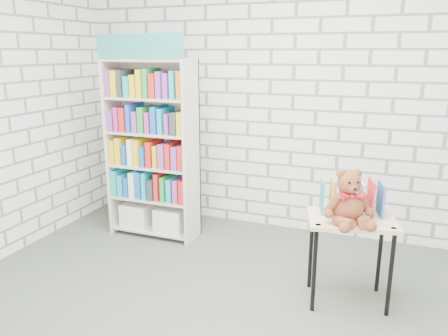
% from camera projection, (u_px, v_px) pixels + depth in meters
% --- Properties ---
extents(room_shell, '(4.52, 4.02, 2.81)m').
position_uv_depth(room_shell, '(218.00, 57.00, 2.40)').
color(room_shell, silver).
rests_on(room_shell, ground).
extents(bookshelf, '(0.88, 0.34, 1.97)m').
position_uv_depth(bookshelf, '(153.00, 148.00, 4.28)').
color(bookshelf, beige).
rests_on(bookshelf, ground).
extents(display_table, '(0.70, 0.56, 0.66)m').
position_uv_depth(display_table, '(351.00, 230.00, 3.14)').
color(display_table, '#D2B27E').
rests_on(display_table, ground).
extents(table_books, '(0.46, 0.29, 0.26)m').
position_uv_depth(table_books, '(351.00, 197.00, 3.18)').
color(table_books, teal).
rests_on(table_books, display_table).
extents(teddy_bear, '(0.36, 0.35, 0.38)m').
position_uv_depth(teddy_bear, '(349.00, 202.00, 2.99)').
color(teddy_bear, brown).
rests_on(teddy_bear, display_table).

